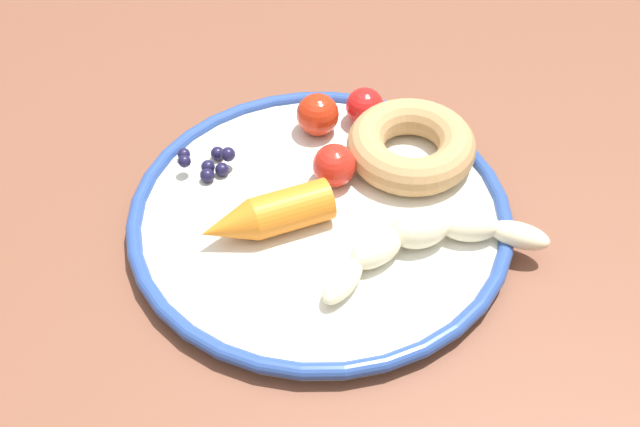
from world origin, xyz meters
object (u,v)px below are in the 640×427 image
(banana, at_px, (425,240))
(donut, at_px, (411,146))
(tomato_far, at_px, (334,165))
(tomato_mid, at_px, (365,106))
(dining_table, at_px, (257,301))
(tomato_near, at_px, (318,114))
(blueberry_pile, at_px, (209,162))
(carrot_orange, at_px, (266,216))
(plate, at_px, (320,216))

(banana, height_order, donut, same)
(tomato_far, bearing_deg, tomato_mid, -93.64)
(dining_table, relative_size, tomato_near, 34.49)
(blueberry_pile, distance_m, tomato_mid, 0.14)
(donut, bearing_deg, carrot_orange, 50.97)
(donut, height_order, blueberry_pile, donut)
(plate, height_order, donut, donut)
(dining_table, height_order, tomato_mid, tomato_mid)
(banana, relative_size, tomato_far, 4.43)
(plate, distance_m, tomato_far, 0.04)
(carrot_orange, height_order, tomato_mid, same)
(banana, xyz_separation_m, tomato_near, (0.11, -0.11, 0.01))
(carrot_orange, distance_m, tomato_far, 0.07)
(tomato_mid, relative_size, tomato_far, 0.95)
(banana, bearing_deg, dining_table, 4.90)
(donut, relative_size, tomato_mid, 3.22)
(tomato_near, distance_m, tomato_far, 0.06)
(banana, height_order, carrot_orange, carrot_orange)
(dining_table, distance_m, donut, 0.18)
(tomato_mid, xyz_separation_m, tomato_far, (0.01, 0.08, 0.00))
(carrot_orange, xyz_separation_m, tomato_mid, (-0.04, -0.15, 0.00))
(dining_table, relative_size, blueberry_pile, 24.73)
(banana, bearing_deg, blueberry_pile, -11.67)
(tomato_far, bearing_deg, banana, 147.61)
(banana, distance_m, blueberry_pile, 0.19)
(blueberry_pile, bearing_deg, tomato_mid, -138.31)
(banana, xyz_separation_m, donut, (0.03, -0.09, 0.00))
(blueberry_pile, xyz_separation_m, tomato_near, (-0.07, -0.07, 0.01))
(dining_table, bearing_deg, banana, -175.10)
(banana, xyz_separation_m, carrot_orange, (0.12, 0.01, 0.00))
(dining_table, xyz_separation_m, tomato_mid, (-0.05, -0.14, 0.11))
(plate, xyz_separation_m, tomato_near, (0.03, -0.09, 0.02))
(plate, relative_size, tomato_mid, 9.12)
(donut, distance_m, tomato_mid, 0.06)
(plate, height_order, tomato_mid, tomato_mid)
(carrot_orange, height_order, tomato_near, tomato_near)
(plate, relative_size, carrot_orange, 3.00)
(donut, relative_size, tomato_near, 2.92)
(dining_table, distance_m, carrot_orange, 0.11)
(dining_table, bearing_deg, tomato_near, -98.82)
(dining_table, height_order, carrot_orange, carrot_orange)
(blueberry_pile, distance_m, tomato_far, 0.10)
(dining_table, relative_size, donut, 11.81)
(donut, bearing_deg, banana, 107.70)
(dining_table, distance_m, banana, 0.17)
(plate, bearing_deg, tomato_far, -91.19)
(dining_table, xyz_separation_m, carrot_orange, (-0.01, 0.00, 0.11))
(donut, distance_m, tomato_near, 0.08)
(donut, xyz_separation_m, tomato_near, (0.08, -0.01, 0.00))
(plate, bearing_deg, blueberry_pile, -12.82)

